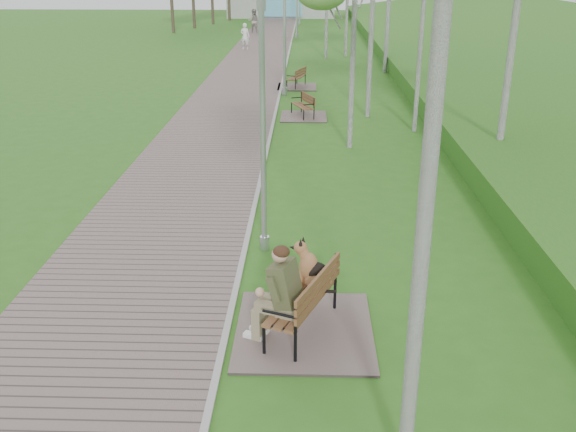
# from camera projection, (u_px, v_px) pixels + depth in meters

# --- Properties ---
(ground) EXTENTS (120.00, 120.00, 0.00)m
(ground) POSITION_uv_depth(u_px,v_px,m) (256.00, 202.00, 14.41)
(ground) COLOR #2C611A
(ground) RESTS_ON ground
(walkway) EXTENTS (3.50, 67.00, 0.04)m
(walkway) POSITION_uv_depth(u_px,v_px,m) (254.00, 61.00, 34.41)
(walkway) COLOR #71605B
(walkway) RESTS_ON ground
(kerb) EXTENTS (0.10, 67.00, 0.05)m
(kerb) POSITION_uv_depth(u_px,v_px,m) (287.00, 61.00, 34.35)
(kerb) COLOR #999993
(kerb) RESTS_ON ground
(embankment) EXTENTS (14.00, 70.00, 1.60)m
(embankment) POSITION_uv_depth(u_px,v_px,m) (521.00, 67.00, 32.62)
(embankment) COLOR #377120
(embankment) RESTS_ON ground
(bench_main) EXTENTS (1.99, 2.21, 1.74)m
(bench_main) POSITION_uv_depth(u_px,v_px,m) (298.00, 304.00, 9.16)
(bench_main) COLOR #71605B
(bench_main) RESTS_ON ground
(bench_second) EXTENTS (1.58, 1.75, 0.97)m
(bench_second) POSITION_uv_depth(u_px,v_px,m) (303.00, 112.00, 22.16)
(bench_second) COLOR #71605B
(bench_second) RESTS_ON ground
(bench_third) EXTENTS (1.64, 1.82, 1.01)m
(bench_third) POSITION_uv_depth(u_px,v_px,m) (296.00, 83.00, 27.35)
(bench_third) COLOR #71605B
(bench_third) RESTS_ON ground
(lamp_post_near) EXTENTS (0.17, 0.17, 4.51)m
(lamp_post_near) POSITION_uv_depth(u_px,v_px,m) (263.00, 140.00, 11.29)
(lamp_post_near) COLOR #A4A7AC
(lamp_post_near) RESTS_ON ground
(lamp_post_second) EXTENTS (0.21, 0.21, 5.41)m
(lamp_post_second) POSITION_uv_depth(u_px,v_px,m) (285.00, 30.00, 24.95)
(lamp_post_second) COLOR #A4A7AC
(lamp_post_second) RESTS_ON ground
(pedestrian_near) EXTENTS (0.64, 0.50, 1.57)m
(pedestrian_near) POSITION_uv_depth(u_px,v_px,m) (245.00, 36.00, 38.68)
(pedestrian_near) COLOR silver
(pedestrian_near) RESTS_ON ground
(pedestrian_far) EXTENTS (0.88, 0.70, 1.74)m
(pedestrian_far) POSITION_uv_depth(u_px,v_px,m) (254.00, 21.00, 47.36)
(pedestrian_far) COLOR gray
(pedestrian_far) RESTS_ON ground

